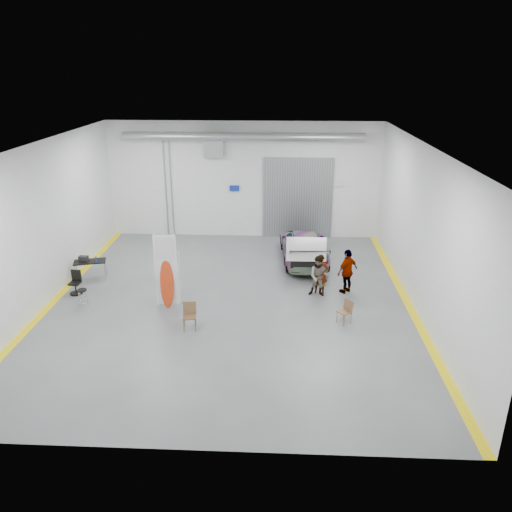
{
  "coord_description": "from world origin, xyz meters",
  "views": [
    {
      "loc": [
        1.84,
        -17.35,
        8.62
      ],
      "look_at": [
        0.95,
        1.08,
        1.5
      ],
      "focal_mm": 35.0,
      "sensor_mm": 36.0,
      "label": 1
    }
  ],
  "objects_px": {
    "person_b": "(319,276)",
    "work_table": "(88,261)",
    "sedan_car": "(304,246)",
    "person_a": "(320,274)",
    "person_c": "(347,271)",
    "folding_chair_near": "(190,321)",
    "surfboard_display": "(166,277)",
    "shop_stool": "(83,298)",
    "folding_chair_far": "(344,316)",
    "office_chair": "(76,284)"
  },
  "relations": [
    {
      "from": "surfboard_display",
      "to": "person_c",
      "type": "bearing_deg",
      "value": 9.6
    },
    {
      "from": "shop_stool",
      "to": "person_b",
      "type": "bearing_deg",
      "value": 9.06
    },
    {
      "from": "surfboard_display",
      "to": "folding_chair_far",
      "type": "xyz_separation_m",
      "value": [
        6.52,
        -0.98,
        -0.96
      ]
    },
    {
      "from": "surfboard_display",
      "to": "work_table",
      "type": "distance_m",
      "value": 4.61
    },
    {
      "from": "sedan_car",
      "to": "office_chair",
      "type": "height_order",
      "value": "sedan_car"
    },
    {
      "from": "person_b",
      "to": "office_chair",
      "type": "bearing_deg",
      "value": -170.2
    },
    {
      "from": "sedan_car",
      "to": "person_a",
      "type": "distance_m",
      "value": 3.6
    },
    {
      "from": "person_a",
      "to": "shop_stool",
      "type": "relative_size",
      "value": 2.26
    },
    {
      "from": "folding_chair_far",
      "to": "folding_chair_near",
      "type": "bearing_deg",
      "value": -121.36
    },
    {
      "from": "folding_chair_near",
      "to": "folding_chair_far",
      "type": "relative_size",
      "value": 1.11
    },
    {
      "from": "person_c",
      "to": "shop_stool",
      "type": "bearing_deg",
      "value": -31.05
    },
    {
      "from": "person_a",
      "to": "work_table",
      "type": "relative_size",
      "value": 1.13
    },
    {
      "from": "sedan_car",
      "to": "work_table",
      "type": "height_order",
      "value": "sedan_car"
    },
    {
      "from": "sedan_car",
      "to": "surfboard_display",
      "type": "xyz_separation_m",
      "value": [
        -5.32,
        -5.04,
        0.52
      ]
    },
    {
      "from": "folding_chair_near",
      "to": "work_table",
      "type": "distance_m",
      "value": 6.52
    },
    {
      "from": "folding_chair_near",
      "to": "sedan_car",
      "type": "bearing_deg",
      "value": 51.29
    },
    {
      "from": "folding_chair_far",
      "to": "person_a",
      "type": "bearing_deg",
      "value": 156.6
    },
    {
      "from": "person_a",
      "to": "person_c",
      "type": "relative_size",
      "value": 0.89
    },
    {
      "from": "folding_chair_far",
      "to": "person_c",
      "type": "bearing_deg",
      "value": 132.64
    },
    {
      "from": "person_a",
      "to": "folding_chair_near",
      "type": "xyz_separation_m",
      "value": [
        -4.71,
        -3.17,
        -0.51
      ]
    },
    {
      "from": "folding_chair_far",
      "to": "office_chair",
      "type": "distance_m",
      "value": 10.62
    },
    {
      "from": "sedan_car",
      "to": "office_chair",
      "type": "distance_m",
      "value": 10.1
    },
    {
      "from": "person_c",
      "to": "folding_chair_far",
      "type": "height_order",
      "value": "person_c"
    },
    {
      "from": "person_c",
      "to": "folding_chair_near",
      "type": "xyz_separation_m",
      "value": [
        -5.78,
        -3.3,
        -0.62
      ]
    },
    {
      "from": "person_b",
      "to": "folding_chair_near",
      "type": "bearing_deg",
      "value": -139.5
    },
    {
      "from": "surfboard_display",
      "to": "folding_chair_near",
      "type": "distance_m",
      "value": 2.23
    },
    {
      "from": "person_b",
      "to": "work_table",
      "type": "distance_m",
      "value": 9.74
    },
    {
      "from": "person_b",
      "to": "office_chair",
      "type": "distance_m",
      "value": 9.7
    },
    {
      "from": "sedan_car",
      "to": "person_a",
      "type": "bearing_deg",
      "value": 94.58
    },
    {
      "from": "sedan_car",
      "to": "shop_stool",
      "type": "distance_m",
      "value": 10.0
    },
    {
      "from": "surfboard_display",
      "to": "folding_chair_near",
      "type": "xyz_separation_m",
      "value": [
        1.13,
        -1.68,
        -0.93
      ]
    },
    {
      "from": "sedan_car",
      "to": "work_table",
      "type": "distance_m",
      "value": 9.59
    },
    {
      "from": "surfboard_display",
      "to": "folding_chair_far",
      "type": "bearing_deg",
      "value": -12.12
    },
    {
      "from": "sedan_car",
      "to": "folding_chair_far",
      "type": "xyz_separation_m",
      "value": [
        1.2,
        -6.03,
        -0.45
      ]
    },
    {
      "from": "surfboard_display",
      "to": "office_chair",
      "type": "xyz_separation_m",
      "value": [
        -3.92,
        0.98,
        -0.81
      ]
    },
    {
      "from": "person_b",
      "to": "surfboard_display",
      "type": "relative_size",
      "value": 0.55
    },
    {
      "from": "person_a",
      "to": "folding_chair_near",
      "type": "distance_m",
      "value": 5.7
    },
    {
      "from": "surfboard_display",
      "to": "shop_stool",
      "type": "distance_m",
      "value": 3.32
    },
    {
      "from": "sedan_car",
      "to": "shop_stool",
      "type": "height_order",
      "value": "sedan_car"
    },
    {
      "from": "person_c",
      "to": "office_chair",
      "type": "distance_m",
      "value": 10.86
    },
    {
      "from": "sedan_car",
      "to": "person_b",
      "type": "bearing_deg",
      "value": 92.98
    },
    {
      "from": "work_table",
      "to": "shop_stool",
      "type": "bearing_deg",
      "value": -74.83
    },
    {
      "from": "shop_stool",
      "to": "work_table",
      "type": "relative_size",
      "value": 0.5
    },
    {
      "from": "person_a",
      "to": "person_c",
      "type": "xyz_separation_m",
      "value": [
        1.07,
        0.13,
        0.11
      ]
    },
    {
      "from": "surfboard_display",
      "to": "work_table",
      "type": "bearing_deg",
      "value": 144.53
    },
    {
      "from": "sedan_car",
      "to": "person_b",
      "type": "distance_m",
      "value": 3.82
    },
    {
      "from": "person_a",
      "to": "person_c",
      "type": "height_order",
      "value": "person_c"
    },
    {
      "from": "shop_stool",
      "to": "person_a",
      "type": "bearing_deg",
      "value": 10.43
    },
    {
      "from": "person_a",
      "to": "work_table",
      "type": "height_order",
      "value": "person_a"
    },
    {
      "from": "person_b",
      "to": "person_a",
      "type": "bearing_deg",
      "value": 80.83
    }
  ]
}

